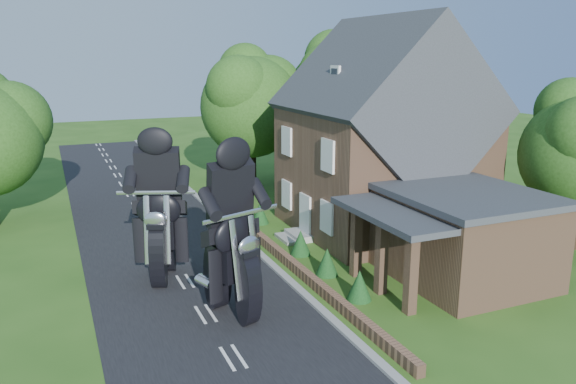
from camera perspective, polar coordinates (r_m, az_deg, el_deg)
name	(u,v)px	position (r m, az deg, el deg)	size (l,w,h in m)	color
ground	(206,314)	(19.36, -8.36, -12.21)	(120.00, 120.00, 0.00)	#295016
road	(206,314)	(19.36, -8.37, -12.18)	(7.00, 80.00, 0.02)	black
kerb	(305,295)	(20.45, 1.71, -10.40)	(0.30, 80.00, 0.12)	gray
garden_wall	(271,246)	(24.91, -1.78, -5.51)	(0.30, 22.00, 0.40)	brown
house	(382,142)	(27.53, 9.50, 5.07)	(9.54, 8.64, 10.24)	brown
annex	(462,235)	(22.43, 17.25, -4.15)	(7.05, 5.94, 3.44)	brown
tree_house_right	(451,114)	(33.14, 16.19, 7.65)	(6.51, 6.00, 8.40)	black
tree_behind_house	(347,89)	(37.89, 6.04, 10.41)	(7.81, 7.20, 10.08)	black
tree_behind_left	(257,98)	(36.31, -3.20, 9.54)	(6.94, 6.40, 9.16)	black
shrub_a	(359,285)	(20.15, 7.26, -9.36)	(0.90, 0.90, 1.10)	#103414
shrub_b	(327,262)	(22.18, 3.98, -7.07)	(0.90, 0.90, 1.10)	#103414
shrub_c	(301,242)	(24.29, 1.28, -5.14)	(0.90, 0.90, 1.10)	#103414
shrub_d	(260,213)	(28.70, -2.86, -2.15)	(0.90, 0.90, 1.10)	#103414
shrub_e	(244,202)	(30.98, -4.47, -0.97)	(0.90, 0.90, 1.10)	#103414
shrub_f	(231,192)	(33.28, -5.86, 0.04)	(0.90, 0.90, 1.10)	#103414
motorcycle_lead	(233,291)	(18.77, -5.63, -9.97)	(0.49, 1.93, 1.80)	black
motorcycle_follow	(163,258)	(22.08, -12.61, -6.55)	(0.48, 1.90, 1.77)	black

